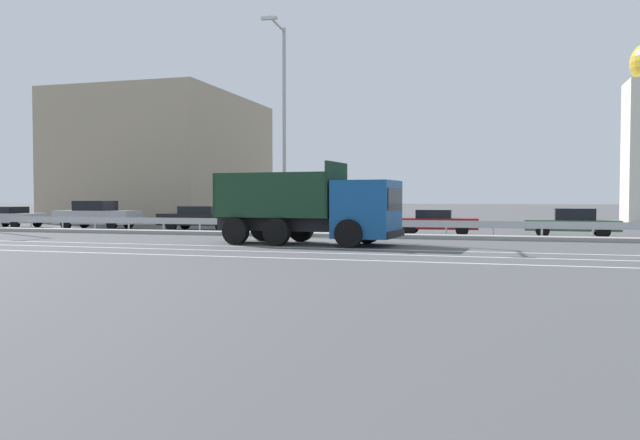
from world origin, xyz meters
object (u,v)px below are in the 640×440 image
street_lamp_1 (283,121)px  parked_car_1 (10,216)px  parked_car_6 (572,222)px  parked_car_4 (319,218)px  dump_truck (329,212)px  parked_car_3 (202,218)px  median_road_sign (232,210)px  parked_car_5 (436,222)px  parked_car_2 (97,215)px

street_lamp_1 → parked_car_1: 19.98m
street_lamp_1 → parked_car_1: size_ratio=2.32×
parked_car_6 → parked_car_1: bearing=90.9°
parked_car_4 → parked_car_6: size_ratio=1.18×
dump_truck → parked_car_1: bearing=-105.3°
dump_truck → parked_car_3: 12.62m
median_road_sign → parked_car_6: bearing=10.6°
street_lamp_1 → parked_car_5: 8.85m
street_lamp_1 → parked_car_5: street_lamp_1 is taller
street_lamp_1 → parked_car_4: size_ratio=1.98×
street_lamp_1 → parked_car_5: (6.76, 3.17, -4.75)m
street_lamp_1 → parked_car_6: street_lamp_1 is taller
parked_car_1 → street_lamp_1: bearing=81.9°
street_lamp_1 → parked_car_2: (-12.71, 3.68, -4.59)m
parked_car_5 → parked_car_6: (6.18, 0.07, 0.03)m
parked_car_3 → parked_car_6: 19.09m
parked_car_5 → parked_car_6: size_ratio=0.97×
parked_car_4 → parked_car_3: bearing=-97.5°
median_road_sign → parked_car_2: 10.55m
dump_truck → parked_car_2: 17.99m
median_road_sign → parked_car_4: (3.48, 3.17, -0.42)m
median_road_sign → parked_car_5: (9.48, 2.86, -0.56)m
parked_car_1 → parked_car_5: 25.80m
parked_car_1 → parked_car_6: 31.97m
parked_car_4 → parked_car_6: parked_car_4 is taller
median_road_sign → street_lamp_1: bearing=-6.4°
parked_car_2 → parked_car_5: 19.48m
dump_truck → parked_car_4: size_ratio=1.50×
parked_car_5 → parked_car_6: bearing=88.9°
parked_car_1 → parked_car_4: 19.79m
dump_truck → median_road_sign: bearing=-122.5°
dump_truck → parked_car_6: bearing=133.3°
parked_car_4 → parked_car_6: (12.18, -0.23, -0.12)m
parked_car_4 → parked_car_6: 12.19m
dump_truck → parked_car_2: bearing=-111.7°
parked_car_6 → parked_car_3: bearing=90.0°
parked_car_3 → parked_car_2: bearing=-91.6°
parked_car_1 → parked_car_3: (12.89, 0.04, 0.04)m
street_lamp_1 → parked_car_6: size_ratio=2.35×
parked_car_6 → parked_car_5: bearing=92.7°
street_lamp_1 → dump_truck: bearing=-52.1°
parked_car_1 → parked_car_2: size_ratio=0.88×
parked_car_6 → parked_car_4: bearing=90.9°
street_lamp_1 → parked_car_2: 14.00m
parked_car_6 → street_lamp_1: bearing=106.1°
dump_truck → parked_car_1: dump_truck is taller
parked_car_1 → dump_truck: bearing=73.2°
dump_truck → parked_car_6: size_ratio=1.78×
median_road_sign → parked_car_6: median_road_sign is taller
parked_car_2 → parked_car_4: bearing=85.8°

